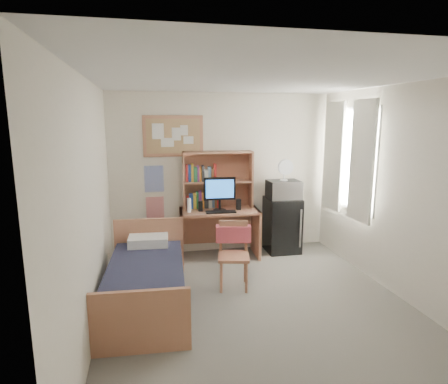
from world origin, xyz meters
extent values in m
cube|color=slate|center=(0.00, 0.00, -0.01)|extent=(3.60, 4.20, 0.02)
cube|color=white|center=(0.00, 0.00, 2.60)|extent=(3.60, 4.20, 0.02)
cube|color=white|center=(0.00, 2.10, 1.30)|extent=(3.60, 0.04, 2.60)
cube|color=white|center=(0.00, -2.10, 1.30)|extent=(3.60, 0.04, 2.60)
cube|color=white|center=(-1.80, 0.00, 1.30)|extent=(0.04, 4.20, 2.60)
cube|color=white|center=(1.80, 0.00, 1.30)|extent=(0.04, 4.20, 2.60)
cube|color=white|center=(1.75, 1.20, 1.60)|extent=(0.10, 1.40, 1.70)
cube|color=white|center=(1.72, 0.80, 1.60)|extent=(0.04, 0.55, 1.70)
cube|color=white|center=(1.72, 1.60, 1.60)|extent=(0.04, 0.55, 1.70)
cube|color=tan|center=(-0.78, 2.08, 1.92)|extent=(0.94, 0.03, 0.64)
cube|color=#2A44AA|center=(-1.10, 2.09, 1.25)|extent=(0.30, 0.01, 0.42)
cube|color=red|center=(-1.10, 2.09, 0.78)|extent=(0.28, 0.01, 0.36)
cube|color=#B27656|center=(-0.11, 1.77, 0.39)|extent=(1.28, 0.70, 0.78)
cube|color=#B37654|center=(-0.16, 0.61, 0.43)|extent=(0.52, 0.52, 0.87)
cube|color=black|center=(0.97, 1.81, 0.45)|extent=(0.54, 0.54, 0.90)
cube|color=black|center=(-1.28, 0.35, 0.25)|extent=(1.03, 1.88, 0.50)
cube|color=#B27656|center=(-0.10, 1.92, 1.23)|extent=(1.13, 0.36, 0.91)
cube|color=black|center=(-0.12, 1.71, 1.04)|extent=(0.50, 0.07, 0.53)
cube|color=black|center=(-0.13, 1.57, 0.79)|extent=(0.47, 0.18, 0.02)
cube|color=black|center=(-0.42, 1.73, 0.86)|extent=(0.07, 0.07, 0.16)
cube|color=black|center=(0.18, 1.69, 0.86)|extent=(0.08, 0.08, 0.17)
cylinder|color=white|center=(-0.60, 1.70, 0.89)|extent=(0.07, 0.07, 0.22)
cube|color=#D6515D|center=(-0.11, 0.81, 0.67)|extent=(0.49, 0.24, 0.22)
cube|color=#B5B6BA|center=(0.97, 1.79, 1.05)|extent=(0.51, 0.39, 0.30)
cylinder|color=white|center=(0.97, 1.79, 1.35)|extent=(0.25, 0.25, 0.31)
cube|color=white|center=(-1.23, 1.10, 0.56)|extent=(0.55, 0.40, 0.13)
camera|label=1|loc=(-1.25, -3.86, 2.18)|focal=30.00mm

